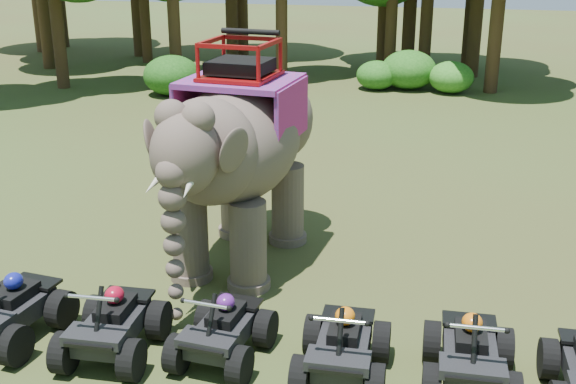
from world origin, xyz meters
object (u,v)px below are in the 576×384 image
atv_0 (9,301)px  atv_4 (471,345)px  atv_1 (112,316)px  atv_2 (222,322)px  atv_3 (343,338)px  elephant (240,153)px

atv_0 → atv_4: atv_0 is taller
atv_0 → atv_1: (1.83, -0.07, -0.01)m
atv_1 → atv_2: atv_1 is taller
atv_3 → atv_4: bearing=4.9°
elephant → atv_3: bearing=-48.5°
atv_1 → atv_3: atv_1 is taller
elephant → atv_4: (4.43, -3.50, -1.58)m
elephant → atv_3: size_ratio=2.97×
atv_0 → atv_2: bearing=10.2°
atv_2 → atv_3: size_ratio=0.95×
atv_3 → atv_4: (1.83, 0.20, 0.01)m
elephant → atv_2: bearing=-72.5°
atv_0 → elephant: bearing=60.2°
atv_0 → atv_2: size_ratio=1.07×
atv_1 → atv_3: size_ratio=1.01×
atv_1 → elephant: bearing=73.2°
atv_3 → elephant: bearing=123.9°
atv_1 → atv_3: bearing=0.1°
atv_0 → atv_3: bearing=7.8°
elephant → atv_2: elephant is taller
elephant → atv_1: (-1.01, -3.84, -1.58)m
atv_2 → atv_4: bearing=7.1°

